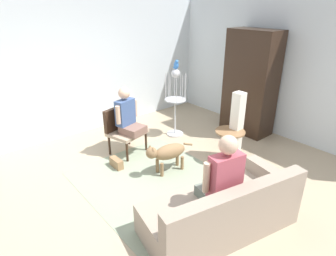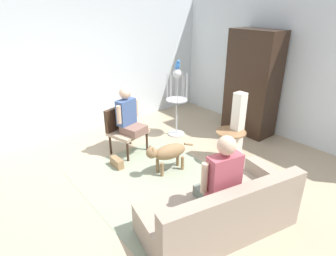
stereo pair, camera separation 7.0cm
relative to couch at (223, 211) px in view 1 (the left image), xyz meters
The scene contains 15 objects.
ground_plane 1.39m from the couch, behind, with size 7.51×7.51×0.00m, color tan.
back_wall 3.65m from the couch, 112.99° to the left, with size 5.81×0.12×2.73m, color silver.
left_wall 4.18m from the couch, behind, with size 0.12×6.85×2.73m, color silver.
area_rug 1.22m from the couch, behind, with size 2.83×2.12×0.01m, color gray.
couch is the anchor object (origin of this frame).
armchair 2.63m from the couch, behind, with size 0.69×0.75×0.87m.
person_on_couch 0.51m from the couch, 151.56° to the right, with size 0.50×0.56×0.92m.
person_on_armchair 2.53m from the couch, behind, with size 0.53×0.52×0.84m.
round_end_table 1.80m from the couch, 126.95° to the left, with size 0.53×0.53×0.58m.
dog 1.53m from the couch, 167.37° to the left, with size 0.33×0.90×0.57m.
bird_cage_stand 2.97m from the couch, 150.68° to the left, with size 0.45×0.45×1.44m.
parrot 3.16m from the couch, 150.54° to the left, with size 0.17×0.10×0.19m.
column_lamp 1.97m from the couch, 124.02° to the left, with size 0.20×0.20×1.26m.
armoire_cabinet 3.37m from the couch, 121.28° to the left, with size 1.04×0.56×2.18m, color black.
handbag 2.19m from the couch, behind, with size 0.30×0.11×0.17m, color #99724C.
Camera 1 is at (3.12, -2.38, 2.67)m, focal length 30.80 mm.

